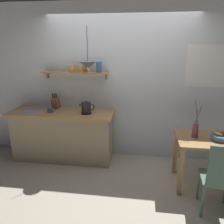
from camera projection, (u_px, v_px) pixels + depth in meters
The scene contains 12 objects.
ground_plane at pixel (116, 171), 3.67m from camera, with size 14.00×14.00×0.00m, color #BCB29E.
back_wall at pixel (132, 84), 3.86m from camera, with size 6.80×0.11×2.70m.
kitchen_counter at pixel (63, 135), 3.97m from camera, with size 1.83×0.63×0.90m.
wall_shelf at pixel (81, 70), 3.74m from camera, with size 1.15×0.20×0.34m.
dining_table at pixel (211, 147), 3.13m from camera, with size 0.98×0.66×0.75m.
dining_chair_near at pixel (220, 177), 2.59m from camera, with size 0.42×0.42×0.97m.
fruit_bowl at pixel (220, 137), 3.05m from camera, with size 0.26×0.26×0.13m.
twig_vase at pixel (195, 130), 3.11m from camera, with size 0.09×0.08×0.54m.
electric_kettle at pixel (86, 108), 3.69m from camera, with size 0.26×0.18×0.22m.
knife_block at pixel (55, 103), 3.96m from camera, with size 0.12×0.16×0.29m.
coffee_mug_by_sink at pixel (50, 110), 3.77m from camera, with size 0.13×0.09×0.09m.
pendant_lamp at pixel (88, 65), 3.39m from camera, with size 0.27×0.27×0.63m.
Camera 1 is at (0.38, -3.19, 2.03)m, focal length 35.32 mm.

